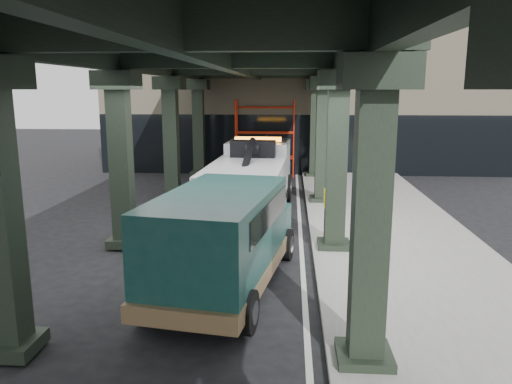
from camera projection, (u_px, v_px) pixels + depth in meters
The scene contains 8 objects.
ground at pixel (234, 275), 12.33m from camera, with size 90.00×90.00×0.00m, color black.
sidewalk at pixel (402, 251), 13.96m from camera, with size 5.00×40.00×0.15m, color gray.
lane_stripe at pixel (302, 251), 14.16m from camera, with size 0.12×38.00×0.01m, color silver.
viaduct at pixel (226, 53), 13.21m from camera, with size 7.40×32.00×6.40m.
building at pixel (302, 98), 30.93m from camera, with size 22.00×10.00×8.00m, color #C6B793.
scaffolding at pixel (265, 136), 26.21m from camera, with size 3.08×0.88×4.00m.
tow_truck at pixel (252, 178), 18.07m from camera, with size 2.90×8.68×2.81m.
towed_van at pixel (224, 237), 11.14m from camera, with size 3.11×6.08×2.36m.
Camera 1 is at (1.34, -11.59, 4.50)m, focal length 35.00 mm.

